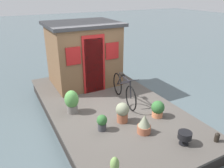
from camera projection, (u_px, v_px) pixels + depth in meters
name	position (u px, v px, depth m)	size (l,w,h in m)	color
ground_plane	(109.00, 117.00, 6.53)	(60.00, 60.00, 0.00)	#4C5B60
houseboat_deck	(109.00, 111.00, 6.45)	(5.89, 3.27, 0.42)	#4C4742
houseboat_cabin	(84.00, 54.00, 7.45)	(1.89, 2.30, 2.06)	brown
bicycle	(124.00, 89.00, 6.39)	(1.70, 0.50, 0.82)	black
potted_plant_ivy	(115.00, 167.00, 3.85)	(0.16, 0.16, 0.41)	#935138
potted_plant_sage	(144.00, 124.00, 5.03)	(0.31, 0.31, 0.46)	#935138
potted_plant_succulent	(158.00, 109.00, 5.67)	(0.34, 0.34, 0.44)	#C6754C
potted_plant_thyme	(72.00, 101.00, 5.83)	(0.37, 0.37, 0.62)	slate
potted_plant_rosemary	(102.00, 122.00, 5.13)	(0.24, 0.24, 0.39)	#38383D
potted_plant_fern	(122.00, 112.00, 5.43)	(0.33, 0.33, 0.51)	#935138
charcoal_grill	(185.00, 136.00, 4.66)	(0.29, 0.29, 0.29)	black
mooring_bollard	(217.00, 137.00, 4.77)	(0.11, 0.11, 0.21)	black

